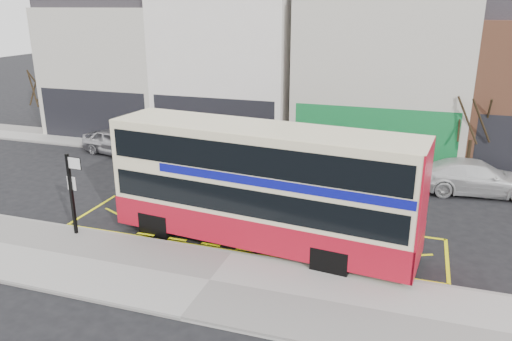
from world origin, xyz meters
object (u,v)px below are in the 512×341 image
(car_silver, at_px, (116,142))
(street_tree_left, at_px, (42,78))
(car_grey, at_px, (330,166))
(car_white, at_px, (476,177))
(double_decker_bus, at_px, (263,185))
(bus_stop_post, at_px, (72,187))
(street_tree_right, at_px, (475,107))

(car_silver, distance_m, street_tree_left, 8.19)
(car_grey, bearing_deg, car_white, -86.61)
(double_decker_bus, distance_m, car_white, 11.09)
(car_white, bearing_deg, car_silver, 82.13)
(double_decker_bus, bearing_deg, car_grey, 88.44)
(street_tree_left, bearing_deg, bus_stop_post, -46.86)
(car_silver, relative_size, car_grey, 0.94)
(bus_stop_post, bearing_deg, car_white, 37.36)
(double_decker_bus, xyz_separation_m, car_grey, (1.06, 7.63, -1.52))
(car_silver, relative_size, car_white, 0.81)
(double_decker_bus, height_order, street_tree_left, street_tree_left)
(car_grey, bearing_deg, street_tree_left, 81.12)
(car_grey, bearing_deg, double_decker_bus, 173.07)
(bus_stop_post, xyz_separation_m, street_tree_right, (14.09, 11.87, 1.53))
(bus_stop_post, distance_m, car_white, 17.18)
(car_silver, bearing_deg, street_tree_right, -72.44)
(car_silver, bearing_deg, car_white, -79.75)
(car_silver, xyz_separation_m, car_white, (18.96, -0.30, 0.04))
(car_silver, bearing_deg, street_tree_left, 79.60)
(street_tree_left, height_order, street_tree_right, street_tree_left)
(street_tree_left, xyz_separation_m, street_tree_right, (25.87, -0.70, -0.14))
(double_decker_bus, distance_m, car_grey, 7.85)
(car_white, relative_size, street_tree_right, 1.01)
(car_silver, height_order, car_white, car_white)
(car_white, bearing_deg, bus_stop_post, 116.56)
(car_grey, distance_m, street_tree_left, 20.00)
(car_silver, height_order, car_grey, car_grey)
(car_grey, xyz_separation_m, car_white, (6.57, 0.28, 0.02))
(bus_stop_post, height_order, car_silver, bus_stop_post)
(bus_stop_post, distance_m, street_tree_left, 17.31)
(car_grey, bearing_deg, street_tree_right, -66.19)
(double_decker_bus, bearing_deg, car_white, 52.38)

